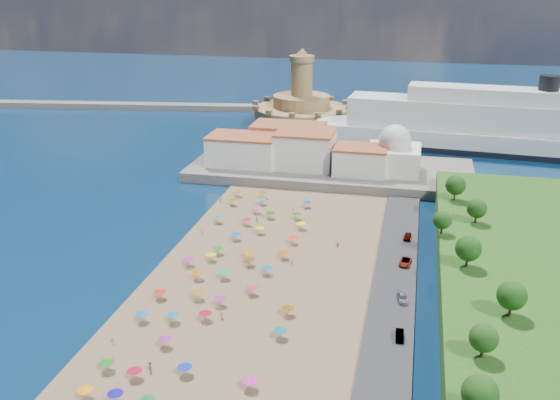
# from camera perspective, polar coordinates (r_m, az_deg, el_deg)

# --- Properties ---
(ground) EXTENTS (700.00, 700.00, 0.00)m
(ground) POSITION_cam_1_polar(r_m,az_deg,el_deg) (138.48, -3.90, -6.48)
(ground) COLOR #071938
(ground) RESTS_ON ground
(terrace) EXTENTS (90.00, 36.00, 3.00)m
(terrace) POSITION_cam_1_polar(r_m,az_deg,el_deg) (202.44, 4.64, 2.73)
(terrace) COLOR #59544C
(terrace) RESTS_ON ground
(jetty) EXTENTS (18.00, 70.00, 2.40)m
(jetty) POSITION_cam_1_polar(r_m,az_deg,el_deg) (239.32, 0.61, 5.47)
(jetty) COLOR #59544C
(jetty) RESTS_ON ground
(breakwater) EXTENTS (199.03, 34.77, 2.60)m
(breakwater) POSITION_cam_1_polar(r_m,az_deg,el_deg) (314.15, -15.54, 8.33)
(breakwater) COLOR #59544C
(breakwater) RESTS_ON ground
(waterfront_buildings) EXTENTS (57.00, 29.00, 11.00)m
(waterfront_buildings) POSITION_cam_1_polar(r_m,az_deg,el_deg) (203.34, 1.06, 4.75)
(waterfront_buildings) COLOR silver
(waterfront_buildings) RESTS_ON terrace
(domed_building) EXTENTS (16.00, 16.00, 15.00)m
(domed_building) POSITION_cam_1_polar(r_m,az_deg,el_deg) (196.79, 10.40, 4.22)
(domed_building) COLOR silver
(domed_building) RESTS_ON terrace
(fortress) EXTENTS (40.00, 40.00, 32.40)m
(fortress) POSITION_cam_1_polar(r_m,az_deg,el_deg) (266.68, 1.97, 8.21)
(fortress) COLOR #A48052
(fortress) RESTS_ON ground
(cruise_ship) EXTENTS (131.32, 29.81, 28.42)m
(cruise_ship) POSITION_cam_1_polar(r_m,az_deg,el_deg) (239.48, 18.76, 6.19)
(cruise_ship) COLOR black
(cruise_ship) RESTS_ON ground
(beach_parasols) EXTENTS (30.79, 114.43, 2.20)m
(beach_parasols) POSITION_cam_1_polar(r_m,az_deg,el_deg) (128.71, -5.71, -7.66)
(beach_parasols) COLOR gray
(beach_parasols) RESTS_ON beach
(beachgoers) EXTENTS (37.48, 93.96, 1.88)m
(beachgoers) POSITION_cam_1_polar(r_m,az_deg,el_deg) (135.78, -4.46, -6.54)
(beachgoers) COLOR tan
(beachgoers) RESTS_ON beach
(parked_cars) EXTENTS (2.89, 49.13, 1.38)m
(parked_cars) POSITION_cam_1_polar(r_m,az_deg,el_deg) (136.04, 11.31, -6.73)
(parked_cars) COLOR gray
(parked_cars) RESTS_ON promenade
(hillside_trees) EXTENTS (15.70, 105.08, 6.73)m
(hillside_trees) POSITION_cam_1_polar(r_m,az_deg,el_deg) (121.94, 17.11, -6.13)
(hillside_trees) COLOR #382314
(hillside_trees) RESTS_ON hillside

